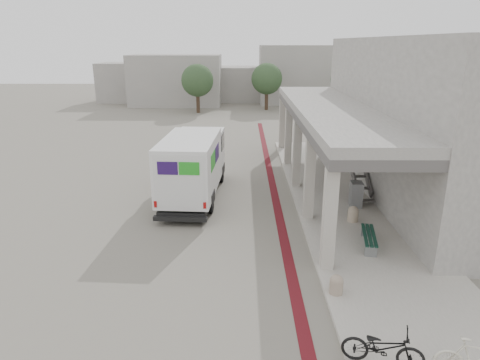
{
  "coord_description": "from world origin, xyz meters",
  "views": [
    {
      "loc": [
        -0.5,
        -15.32,
        6.75
      ],
      "look_at": [
        -0.6,
        0.7,
        1.6
      ],
      "focal_mm": 32.0,
      "sensor_mm": 36.0,
      "label": 1
    }
  ],
  "objects_px": {
    "bench": "(369,238)",
    "bicycle_black": "(383,347)",
    "fedex_truck": "(194,164)",
    "utility_cabinet": "(356,194)",
    "bicycle_cream": "(475,360)"
  },
  "relations": [
    {
      "from": "utility_cabinet",
      "to": "bicycle_black",
      "type": "distance_m",
      "value": 9.6
    },
    {
      "from": "bicycle_black",
      "to": "bench",
      "type": "bearing_deg",
      "value": 3.25
    },
    {
      "from": "bicycle_cream",
      "to": "fedex_truck",
      "type": "bearing_deg",
      "value": 45.96
    },
    {
      "from": "bench",
      "to": "bicycle_black",
      "type": "distance_m",
      "value": 5.82
    },
    {
      "from": "utility_cabinet",
      "to": "bicycle_cream",
      "type": "relative_size",
      "value": 0.66
    },
    {
      "from": "fedex_truck",
      "to": "utility_cabinet",
      "type": "height_order",
      "value": "fedex_truck"
    },
    {
      "from": "fedex_truck",
      "to": "bicycle_cream",
      "type": "relative_size",
      "value": 4.36
    },
    {
      "from": "fedex_truck",
      "to": "bench",
      "type": "relative_size",
      "value": 3.71
    },
    {
      "from": "bench",
      "to": "utility_cabinet",
      "type": "relative_size",
      "value": 1.77
    },
    {
      "from": "fedex_truck",
      "to": "utility_cabinet",
      "type": "relative_size",
      "value": 6.57
    },
    {
      "from": "bench",
      "to": "bicycle_cream",
      "type": "xyz_separation_m",
      "value": [
        0.44,
        -6.08,
        0.17
      ]
    },
    {
      "from": "fedex_truck",
      "to": "utility_cabinet",
      "type": "distance_m",
      "value": 7.19
    },
    {
      "from": "utility_cabinet",
      "to": "bicycle_cream",
      "type": "distance_m",
      "value": 9.83
    },
    {
      "from": "bench",
      "to": "bicycle_black",
      "type": "height_order",
      "value": "bicycle_black"
    },
    {
      "from": "bicycle_black",
      "to": "bicycle_cream",
      "type": "relative_size",
      "value": 1.07
    }
  ]
}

